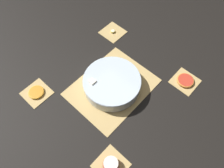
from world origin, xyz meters
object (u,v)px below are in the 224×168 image
grapefruit_slice (185,80)px  orange_slice_whole (36,92)px  apple_half (111,164)px  fruit_salad_bowl (112,83)px  banana_coin_single (113,31)px

grapefruit_slice → orange_slice_whole: bearing=137.9°
apple_half → fruit_salad_bowl: bearing=42.1°
fruit_salad_bowl → orange_slice_whole: size_ratio=3.66×
banana_coin_single → grapefruit_slice: 0.54m
orange_slice_whole → grapefruit_slice: size_ratio=0.89×
fruit_salad_bowl → banana_coin_single: fruit_salad_bowl is taller
apple_half → grapefruit_slice: size_ratio=0.75×
orange_slice_whole → grapefruit_slice: 0.80m
fruit_salad_bowl → orange_slice_whole: (-0.30, 0.27, -0.04)m
orange_slice_whole → grapefruit_slice: (0.59, -0.54, 0.00)m
fruit_salad_bowl → grapefruit_slice: 0.40m
fruit_salad_bowl → apple_half: (-0.30, -0.27, -0.02)m
apple_half → orange_slice_whole: apple_half is taller
fruit_salad_bowl → orange_slice_whole: 0.40m
fruit_salad_bowl → grapefruit_slice: (0.30, -0.27, -0.03)m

